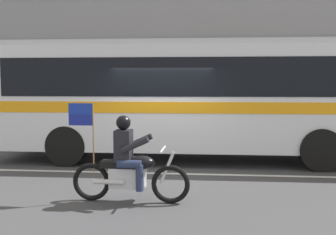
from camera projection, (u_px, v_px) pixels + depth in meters
ground_plane at (162, 168)px, 9.89m from camera, size 60.00×60.00×0.00m
sidewalk_curb at (177, 137)px, 14.94m from camera, size 28.00×3.80×0.15m
lane_center_stripe at (159, 173)px, 9.29m from camera, size 26.60×0.14×0.01m
office_building_facade at (181, 23)px, 16.80m from camera, size 28.00×0.89×9.36m
transit_bus at (199, 92)px, 10.82m from camera, size 10.86×2.70×3.22m
motorcycle_with_rider at (129, 165)px, 7.03m from camera, size 2.20×0.64×1.78m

